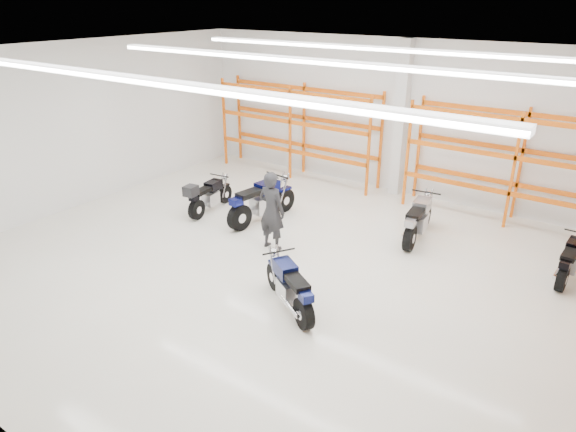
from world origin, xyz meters
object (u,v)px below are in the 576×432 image
Objects in this scene: motorcycle_back_b at (260,203)px; motorcycle_back_c at (418,221)px; motorcycle_main at (290,288)px; motorcycle_back_a at (207,197)px; structural_column at (401,120)px; standing_man at (272,211)px; motorcycle_back_d at (570,261)px.

motorcycle_back_c is (3.83, 1.36, -0.05)m from motorcycle_back_b.
motorcycle_back_b is 4.06m from motorcycle_back_c.
motorcycle_back_b is (-3.06, 2.97, 0.08)m from motorcycle_main.
motorcycle_back_a is 5.99m from structural_column.
motorcycle_back_d is at bearing -157.82° from standing_man.
motorcycle_back_c is 3.73m from structural_column.
motorcycle_back_c is at bearing -56.54° from structural_column.
structural_column is (-5.19, 2.76, 1.82)m from motorcycle_back_d.
structural_column is (-1.05, 7.08, 1.78)m from motorcycle_main.
structural_column is at bearing 63.95° from motorcycle_back_b.
motorcycle_back_a is 0.83× the size of motorcycle_back_b.
standing_man is (1.20, -1.06, 0.41)m from motorcycle_back_b.
motorcycle_back_d is (3.37, -0.01, -0.07)m from motorcycle_back_c.
motorcycle_back_b is at bearing 135.85° from motorcycle_main.
motorcycle_back_a is 5.65m from motorcycle_back_c.
standing_man is (-1.86, 1.91, 0.49)m from motorcycle_main.
motorcycle_back_b reaches higher than motorcycle_back_d.
motorcycle_back_c reaches higher than motorcycle_main.
motorcycle_back_a is 1.05× the size of motorcycle_back_d.
motorcycle_back_c is 3.61m from standing_man.
motorcycle_back_c is at bearing 19.59° from motorcycle_back_b.
standing_man reaches higher than motorcycle_back_b.
motorcycle_main is 5.99m from motorcycle_back_d.
motorcycle_main is at bearing -133.75° from motorcycle_back_d.
motorcycle_main is 2.71m from standing_man.
motorcycle_back_d is at bearing -28.01° from structural_column.
motorcycle_back_b is at bearing -116.05° from structural_column.
motorcycle_back_c is 3.37m from motorcycle_back_d.
structural_column reaches higher than motorcycle_back_c.
motorcycle_back_b is 1.24× the size of standing_man.
motorcycle_back_a is (-4.61, 2.61, 0.01)m from motorcycle_main.
structural_column is (3.56, 4.48, 1.77)m from motorcycle_back_a.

